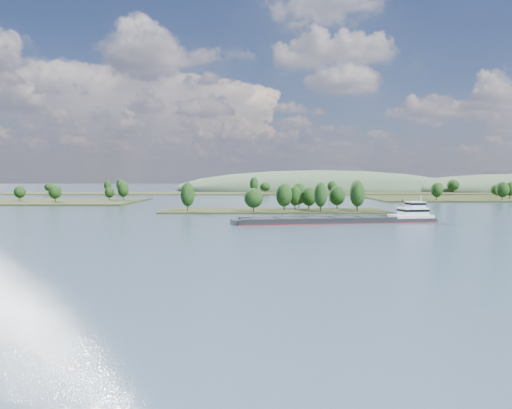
{
  "coord_description": "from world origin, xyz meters",
  "views": [
    {
      "loc": [
        -7.39,
        -43.36,
        16.05
      ],
      "look_at": [
        -7.97,
        130.0,
        6.0
      ],
      "focal_mm": 35.0,
      "sensor_mm": 36.0,
      "label": 1
    }
  ],
  "objects": [
    {
      "name": "tree_island",
      "position": [
        6.92,
        179.23,
        4.19
      ],
      "size": [
        100.0,
        30.0,
        14.62
      ],
      "color": "black",
      "rests_on": "ground"
    },
    {
      "name": "back_shoreline",
      "position": [
        8.31,
        399.84,
        0.69
      ],
      "size": [
        900.0,
        60.0,
        15.7
      ],
      "color": "black",
      "rests_on": "ground"
    },
    {
      "name": "ground",
      "position": [
        0.0,
        120.0,
        0.0
      ],
      "size": [
        1800.0,
        1800.0,
        0.0
      ],
      "primitive_type": "plane",
      "color": "#314055",
      "rests_on": "ground"
    },
    {
      "name": "cargo_barge",
      "position": [
        24.05,
        126.82,
        1.21
      ],
      "size": [
        71.28,
        20.81,
        9.59
      ],
      "color": "black",
      "rests_on": "ground"
    },
    {
      "name": "hill_west",
      "position": [
        60.0,
        500.0,
        0.0
      ],
      "size": [
        320.0,
        160.0,
        44.0
      ],
      "primitive_type": "ellipsoid",
      "color": "#384E35",
      "rests_on": "ground"
    }
  ]
}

